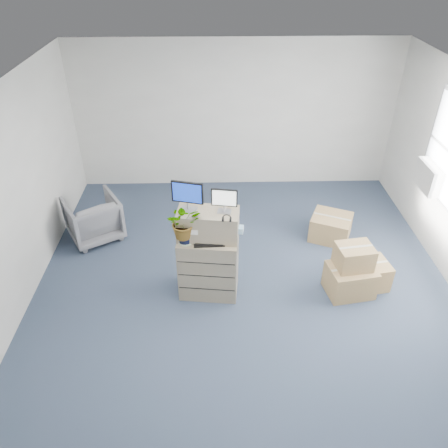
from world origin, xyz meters
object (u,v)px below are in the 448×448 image
(monitor_right, at_px, (224,199))
(keyboard, at_px, (209,243))
(filing_cabinet_lower, at_px, (209,266))
(water_bottle, at_px, (212,230))
(potted_plant, at_px, (184,226))
(office_chair, at_px, (93,216))
(monitor_left, at_px, (187,195))

(monitor_right, bearing_deg, keyboard, -135.52)
(filing_cabinet_lower, distance_m, keyboard, 0.49)
(water_bottle, height_order, potted_plant, potted_plant)
(office_chair, bearing_deg, water_bottle, 114.72)
(keyboard, bearing_deg, office_chair, 139.44)
(filing_cabinet_lower, height_order, water_bottle, water_bottle)
(monitor_right, relative_size, keyboard, 0.82)
(filing_cabinet_lower, xyz_separation_m, keyboard, (0.02, -0.11, 0.47))
(water_bottle, relative_size, office_chair, 0.31)
(monitor_left, bearing_deg, keyboard, -22.26)
(monitor_right, height_order, keyboard, monitor_right)
(water_bottle, bearing_deg, keyboard, -106.77)
(filing_cabinet_lower, bearing_deg, potted_plant, -160.39)
(potted_plant, height_order, office_chair, potted_plant)
(filing_cabinet_lower, distance_m, water_bottle, 0.59)
(keyboard, relative_size, office_chair, 0.49)
(filing_cabinet_lower, bearing_deg, monitor_right, 14.33)
(potted_plant, xyz_separation_m, office_chair, (-1.60, 1.45, -0.77))
(monitor_right, height_order, office_chair, monitor_right)
(filing_cabinet_lower, bearing_deg, water_bottle, 27.78)
(water_bottle, bearing_deg, office_chair, 145.26)
(filing_cabinet_lower, xyz_separation_m, potted_plant, (-0.30, -0.07, 0.72))
(monitor_left, height_order, office_chair, monitor_left)
(keyboard, xyz_separation_m, office_chair, (-1.91, 1.49, -0.53))
(monitor_right, bearing_deg, monitor_left, -177.91)
(monitor_left, xyz_separation_m, monitor_right, (0.46, -0.06, -0.04))
(filing_cabinet_lower, xyz_separation_m, office_chair, (-1.90, 1.38, -0.06))
(monitor_right, distance_m, water_bottle, 0.48)
(filing_cabinet_lower, distance_m, office_chair, 2.35)
(office_chair, bearing_deg, filing_cabinet_lower, 113.50)
(monitor_right, height_order, water_bottle, monitor_right)
(monitor_left, xyz_separation_m, potted_plant, (-0.05, -0.15, -0.37))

